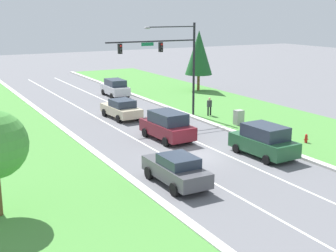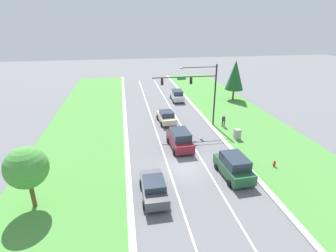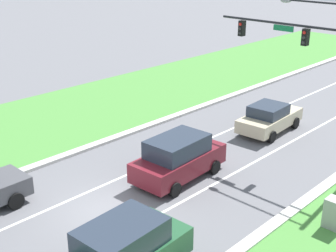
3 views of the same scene
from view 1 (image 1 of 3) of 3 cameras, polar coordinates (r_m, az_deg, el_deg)
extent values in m
plane|color=slate|center=(30.43, 3.45, -3.61)|extent=(160.00, 160.00, 0.00)
cube|color=beige|center=(33.64, 11.65, -2.04)|extent=(0.50, 90.00, 0.15)
cube|color=beige|center=(27.96, -6.46, -5.11)|extent=(0.50, 90.00, 0.15)
cube|color=#4C8E3D|center=(37.17, 17.86, -0.97)|extent=(10.00, 90.00, 0.08)
cube|color=#4C8E3D|center=(26.59, -17.05, -6.74)|extent=(10.00, 90.00, 0.08)
cube|color=white|center=(29.56, 0.48, -4.11)|extent=(0.14, 81.00, 0.01)
cube|color=white|center=(31.39, 6.25, -3.12)|extent=(0.14, 81.00, 0.01)
cylinder|color=black|center=(41.26, 3.16, 6.81)|extent=(0.20, 0.20, 8.16)
cylinder|color=black|center=(39.04, -1.97, 10.28)|extent=(8.16, 0.12, 0.12)
cube|color=#147042|center=(38.87, -2.51, 9.93)|extent=(1.10, 0.04, 0.28)
cylinder|color=black|center=(39.84, 0.43, 12.00)|extent=(4.49, 0.09, 0.09)
ellipsoid|color=gray|center=(38.81, -2.54, 11.87)|extent=(0.56, 0.28, 0.20)
cube|color=black|center=(39.45, -0.89, 9.59)|extent=(0.28, 0.32, 0.80)
sphere|color=red|center=(39.28, -0.78, 9.91)|extent=(0.16, 0.16, 0.16)
sphere|color=#2D2D2D|center=(39.30, -0.78, 9.58)|extent=(0.16, 0.16, 0.16)
sphere|color=#2D2D2D|center=(39.31, -0.77, 9.24)|extent=(0.16, 0.16, 0.16)
cube|color=black|center=(37.88, -5.88, 9.35)|extent=(0.28, 0.32, 0.80)
sphere|color=red|center=(37.71, -5.79, 9.68)|extent=(0.16, 0.16, 0.16)
sphere|color=#2D2D2D|center=(37.73, -5.78, 9.33)|extent=(0.16, 0.16, 0.16)
sphere|color=#2D2D2D|center=(37.75, -5.77, 8.98)|extent=(0.16, 0.16, 0.16)
cube|color=silver|center=(51.71, -6.46, 4.44)|extent=(1.99, 4.58, 0.87)
cube|color=#283342|center=(51.49, -6.44, 5.28)|extent=(1.75, 2.77, 0.70)
cylinder|color=black|center=(53.39, -6.06, 4.28)|extent=(0.26, 0.64, 0.63)
cylinder|color=black|center=(52.79, -7.90, 4.11)|extent=(0.26, 0.64, 0.63)
cylinder|color=black|center=(50.81, -4.94, 3.82)|extent=(0.26, 0.64, 0.63)
cylinder|color=black|center=(50.18, -6.86, 3.64)|extent=(0.26, 0.64, 0.63)
cube|color=maroon|center=(33.88, -0.12, -0.37)|extent=(2.27, 4.87, 0.92)
cube|color=#283342|center=(33.58, -0.01, 1.03)|extent=(1.97, 2.95, 0.83)
cylinder|color=black|center=(35.72, 0.02, -0.39)|extent=(0.27, 0.68, 0.67)
cylinder|color=black|center=(34.76, -2.79, -0.81)|extent=(0.27, 0.68, 0.67)
cylinder|color=black|center=(33.32, 2.68, -1.46)|extent=(0.27, 0.68, 0.67)
cylinder|color=black|center=(32.28, -0.27, -1.94)|extent=(0.27, 0.68, 0.67)
cube|color=#4C4C51|center=(25.22, 0.95, -5.52)|extent=(1.87, 4.64, 0.79)
cube|color=#283342|center=(24.78, 1.28, -4.26)|extent=(1.67, 2.10, 0.54)
cylinder|color=black|center=(26.95, 1.08, -5.12)|extent=(0.25, 0.71, 0.71)
cylinder|color=black|center=(26.14, -2.34, -5.74)|extent=(0.25, 0.71, 0.71)
cylinder|color=black|center=(24.66, 4.45, -7.00)|extent=(0.25, 0.71, 0.71)
cylinder|color=black|center=(23.78, 0.80, -7.77)|extent=(0.25, 0.71, 0.71)
cube|color=#235633|center=(30.68, 11.54, -2.24)|extent=(2.30, 4.71, 0.93)
cube|color=#283342|center=(30.37, 11.77, -0.68)|extent=(2.00, 2.86, 0.84)
cylinder|color=black|center=(32.47, 11.10, -2.17)|extent=(0.27, 0.61, 0.60)
cylinder|color=black|center=(31.18, 8.35, -2.73)|extent=(0.27, 0.61, 0.60)
cylinder|color=black|center=(30.53, 14.71, -3.40)|extent=(0.27, 0.61, 0.60)
cylinder|color=black|center=(29.15, 11.94, -4.06)|extent=(0.27, 0.61, 0.60)
cube|color=beige|center=(40.93, -5.74, 1.91)|extent=(2.19, 4.70, 0.73)
cube|color=#283342|center=(40.56, -5.59, 2.78)|extent=(1.85, 2.17, 0.62)
cylinder|color=black|center=(42.67, -5.44, 1.91)|extent=(0.28, 0.69, 0.67)
cylinder|color=black|center=(41.88, -7.75, 1.61)|extent=(0.28, 0.69, 0.67)
cylinder|color=black|center=(40.19, -3.62, 1.20)|extent=(0.28, 0.69, 0.67)
cylinder|color=black|center=(39.35, -6.05, 0.88)|extent=(0.28, 0.69, 0.67)
cube|color=#9E9E99|center=(38.54, 8.61, 0.99)|extent=(0.70, 0.60, 1.29)
cylinder|color=black|center=(41.63, 4.91, 1.73)|extent=(0.14, 0.14, 0.84)
cylinder|color=black|center=(41.78, 5.20, 1.77)|extent=(0.14, 0.14, 0.84)
cube|color=#333338|center=(41.56, 5.08, 2.72)|extent=(0.38, 0.23, 0.60)
sphere|color=tan|center=(41.48, 5.09, 3.32)|extent=(0.22, 0.22, 0.22)
cylinder|color=red|center=(34.39, 16.48, -1.63)|extent=(0.20, 0.20, 0.55)
sphere|color=red|center=(34.30, 16.52, -1.10)|extent=(0.18, 0.18, 0.18)
cylinder|color=red|center=(34.30, 16.34, -1.62)|extent=(0.10, 0.09, 0.09)
cylinder|color=red|center=(34.46, 16.62, -1.56)|extent=(0.10, 0.09, 0.09)
cylinder|color=brown|center=(54.94, 3.73, 5.29)|extent=(0.32, 0.32, 1.95)
cone|color=#1E5628|center=(54.53, 3.78, 8.92)|extent=(3.15, 3.15, 5.04)
camera|label=2|loc=(11.16, 47.92, 30.79)|focal=28.00mm
camera|label=3|loc=(32.32, 36.25, 13.29)|focal=50.00mm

